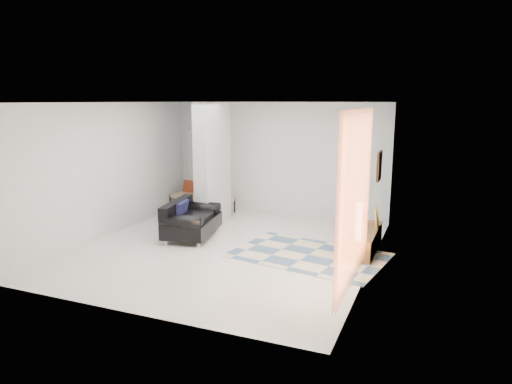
% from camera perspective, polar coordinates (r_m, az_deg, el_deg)
% --- Properties ---
extents(floor, '(6.00, 6.00, 0.00)m').
position_cam_1_polar(floor, '(9.00, -3.72, -7.01)').
color(floor, beige).
rests_on(floor, ground).
extents(ceiling, '(6.00, 6.00, 0.00)m').
position_cam_1_polar(ceiling, '(8.54, -3.97, 11.11)').
color(ceiling, white).
rests_on(ceiling, wall_back).
extents(wall_back, '(6.00, 0.00, 6.00)m').
position_cam_1_polar(wall_back, '(11.41, 2.76, 4.13)').
color(wall_back, silver).
rests_on(wall_back, ground).
extents(wall_front, '(6.00, 0.00, 6.00)m').
position_cam_1_polar(wall_front, '(6.16, -16.12, -2.55)').
color(wall_front, silver).
rests_on(wall_front, ground).
extents(wall_left, '(0.00, 6.00, 6.00)m').
position_cam_1_polar(wall_left, '(10.16, -17.95, 2.70)').
color(wall_left, silver).
rests_on(wall_left, ground).
extents(wall_right, '(0.00, 6.00, 6.00)m').
position_cam_1_polar(wall_right, '(7.87, 14.47, 0.51)').
color(wall_right, silver).
rests_on(wall_right, ground).
extents(partition_column, '(0.35, 1.20, 2.80)m').
position_cam_1_polar(partition_column, '(10.57, -5.43, 3.52)').
color(partition_column, '#AFB3B6').
rests_on(partition_column, floor).
extents(hallway_door, '(0.85, 0.06, 2.04)m').
position_cam_1_polar(hallway_door, '(12.27, -6.61, 2.80)').
color(hallway_door, white).
rests_on(hallway_door, floor).
extents(curtain, '(0.00, 2.55, 2.55)m').
position_cam_1_polar(curtain, '(6.76, 12.48, -0.73)').
color(curtain, orange).
rests_on(curtain, wall_right).
extents(wall_art, '(0.04, 0.45, 0.55)m').
position_cam_1_polar(wall_art, '(8.72, 15.17, 3.17)').
color(wall_art, '#321C0D').
rests_on(wall_art, wall_right).
extents(media_console, '(0.45, 1.62, 0.80)m').
position_cam_1_polar(media_console, '(9.06, 13.44, -5.83)').
color(media_console, brown).
rests_on(media_console, floor).
extents(loveseat, '(1.12, 1.63, 0.76)m').
position_cam_1_polar(loveseat, '(9.74, -8.31, -3.49)').
color(loveseat, silver).
rests_on(loveseat, floor).
extents(daybed, '(1.68, 0.88, 0.77)m').
position_cam_1_polar(daybed, '(11.87, -6.78, -0.43)').
color(daybed, black).
rests_on(daybed, floor).
extents(area_rug, '(3.01, 2.26, 0.01)m').
position_cam_1_polar(area_rug, '(8.64, 6.55, -7.81)').
color(area_rug, beige).
rests_on(area_rug, floor).
extents(cylinder_lamp, '(0.12, 0.12, 0.68)m').
position_cam_1_polar(cylinder_lamp, '(8.25, 12.71, -3.63)').
color(cylinder_lamp, beige).
rests_on(cylinder_lamp, media_console).
extents(bronze_figurine, '(0.13, 0.13, 0.26)m').
position_cam_1_polar(bronze_figurine, '(9.31, 13.56, -3.30)').
color(bronze_figurine, black).
rests_on(bronze_figurine, media_console).
extents(vase, '(0.18, 0.18, 0.17)m').
position_cam_1_polar(vase, '(8.95, 13.16, -4.15)').
color(vase, silver).
rests_on(vase, media_console).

